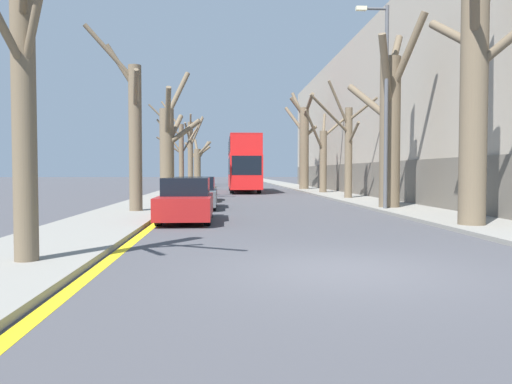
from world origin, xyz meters
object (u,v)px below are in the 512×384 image
at_px(street_tree_left_1, 134,131).
at_px(street_tree_right_3, 324,155).
at_px(double_decker_bus, 244,161).
at_px(lamp_post, 384,98).
at_px(street_tree_left_3, 179,151).
at_px(parked_car_1, 196,193).
at_px(street_tree_left_5, 198,163).
at_px(street_tree_left_2, 169,146).
at_px(parked_car_2, 201,190).
at_px(street_tree_left_0, 18,69).
at_px(street_tree_right_4, 304,143).
at_px(street_tree_left_4, 191,150).
at_px(street_tree_right_2, 347,146).
at_px(parked_car_0, 186,201).
at_px(street_tree_right_1, 390,123).
at_px(street_tree_right_0, 475,93).

xyz_separation_m(street_tree_left_1, street_tree_right_3, (11.13, 17.21, -0.36)).
relative_size(double_decker_bus, lamp_post, 1.21).
distance_m(street_tree_left_3, parked_car_1, 19.84).
distance_m(street_tree_left_5, street_tree_right_3, 28.51).
bearing_deg(lamp_post, street_tree_left_2, 133.43).
xyz_separation_m(parked_car_2, lamp_post, (7.99, -8.04, 4.14)).
distance_m(street_tree_left_0, double_decker_bus, 32.81).
xyz_separation_m(street_tree_right_4, parked_car_2, (-8.53, -16.06, -3.67)).
relative_size(street_tree_left_4, street_tree_right_2, 1.12).
height_order(street_tree_right_2, parked_car_0, street_tree_right_2).
bearing_deg(lamp_post, street_tree_right_3, 87.01).
relative_size(street_tree_right_1, double_decker_bus, 0.79).
bearing_deg(parked_car_1, street_tree_left_4, 93.96).
height_order(double_decker_bus, parked_car_1, double_decker_bus).
relative_size(street_tree_left_1, parked_car_2, 1.84).
xyz_separation_m(street_tree_right_0, lamp_post, (-0.56, 6.48, 0.80)).
bearing_deg(street_tree_right_3, parked_car_2, -135.84).
bearing_deg(street_tree_left_1, parked_car_2, 75.18).
bearing_deg(parked_car_2, street_tree_right_4, 62.01).
height_order(street_tree_left_0, street_tree_left_4, street_tree_left_0).
height_order(street_tree_right_4, lamp_post, street_tree_right_4).
xyz_separation_m(street_tree_left_2, parked_car_2, (2.10, -2.62, -2.64)).
distance_m(street_tree_left_2, parked_car_0, 14.83).
bearing_deg(parked_car_2, street_tree_right_2, 3.43).
bearing_deg(street_tree_right_4, parked_car_0, -107.02).
bearing_deg(parked_car_1, lamp_post, -15.20).
bearing_deg(street_tree_left_5, parked_car_0, -87.67).
distance_m(street_tree_right_0, double_decker_bus, 27.58).
bearing_deg(street_tree_right_1, street_tree_left_4, 108.29).
relative_size(street_tree_left_4, parked_car_1, 1.78).
xyz_separation_m(street_tree_left_1, street_tree_right_1, (10.78, 1.33, 0.53)).
relative_size(street_tree_left_1, street_tree_right_3, 1.11).
bearing_deg(street_tree_left_5, lamp_post, -77.05).
bearing_deg(street_tree_left_4, street_tree_left_2, -89.94).
relative_size(street_tree_left_0, parked_car_0, 1.93).
height_order(street_tree_left_2, parked_car_2, street_tree_left_2).
xyz_separation_m(street_tree_right_3, parked_car_1, (-8.86, -14.47, -2.22)).
height_order(street_tree_left_3, street_tree_right_2, street_tree_left_3).
bearing_deg(street_tree_right_3, street_tree_left_0, -111.18).
height_order(street_tree_left_2, street_tree_right_2, street_tree_left_2).
relative_size(street_tree_left_3, street_tree_right_3, 1.16).
bearing_deg(parked_car_1, street_tree_right_0, -45.34).
height_order(street_tree_left_0, street_tree_right_3, street_tree_left_0).
xyz_separation_m(street_tree_left_5, parked_car_2, (1.91, -35.00, -2.19)).
distance_m(street_tree_left_4, street_tree_right_1, 33.87).
distance_m(parked_car_2, lamp_post, 12.06).
relative_size(street_tree_left_4, street_tree_right_4, 0.87).
distance_m(street_tree_left_3, street_tree_left_4, 11.26).
distance_m(street_tree_left_0, street_tree_right_1, 16.58).
distance_m(street_tree_right_0, street_tree_right_3, 23.14).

